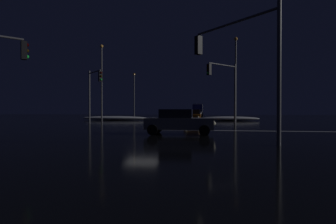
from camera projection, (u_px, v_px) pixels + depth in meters
ground at (142, 130)px, 19.89m from camera, size 120.00×120.00×0.10m
stop_line_north at (159, 124)px, 27.29m from camera, size 0.35×12.73×0.01m
centre_line_ns at (172, 120)px, 38.78m from camera, size 22.00×0.15×0.01m
crosswalk_bar_east at (243, 131)px, 18.85m from camera, size 12.73×0.40×0.01m
snow_bank_left_curb at (115, 118)px, 38.09m from camera, size 10.01×1.50×0.58m
snow_bank_right_curb at (230, 119)px, 36.01m from camera, size 8.06×1.50×0.59m
sedan_orange at (193, 116)px, 29.83m from camera, size 2.02×4.33×1.57m
sedan_black at (193, 115)px, 35.56m from camera, size 2.02×4.33×1.57m
sedan_green at (193, 114)px, 41.66m from camera, size 2.02×4.33×1.57m
sedan_red at (193, 114)px, 47.00m from camera, size 2.02×4.33×1.57m
sedan_white at (197, 113)px, 53.63m from camera, size 2.02×4.33×1.57m
sedan_silver at (198, 113)px, 59.82m from camera, size 2.02×4.33×1.57m
box_truck at (198, 109)px, 67.01m from camera, size 2.68×8.28×3.08m
sedan_gray_crossing at (179, 121)px, 16.30m from camera, size 4.33×2.02×1.57m
traffic_signal_ne at (224, 82)px, 25.59m from camera, size 3.00×3.00×6.24m
traffic_signal_nw at (94, 87)px, 27.64m from camera, size 2.50×2.50×5.85m
traffic_signal_se at (238, 53)px, 12.67m from camera, size 3.79×3.79×6.17m
streetlamp_left_near at (102, 78)px, 33.96m from camera, size 0.44×0.44×10.07m
streetlamp_right_near at (236, 74)px, 31.61m from camera, size 0.44×0.44×10.39m
streetlamp_left_far at (134, 92)px, 49.82m from camera, size 0.44×0.44×8.57m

